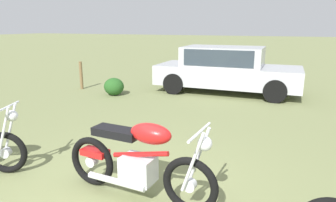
# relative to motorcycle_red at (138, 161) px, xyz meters

# --- Properties ---
(motorcycle_red) EXTENTS (2.06, 0.64, 1.02)m
(motorcycle_red) POSITION_rel_motorcycle_red_xyz_m (0.00, 0.00, 0.00)
(motorcycle_red) COLOR black
(motorcycle_red) RESTS_ON ground
(car_silver) EXTENTS (4.38, 1.88, 1.43)m
(car_silver) POSITION_rel_motorcycle_red_xyz_m (-0.29, 6.43, 0.31)
(car_silver) COLOR #B2B5BA
(car_silver) RESTS_ON ground
(fence_post_wooden) EXTENTS (0.10, 0.10, 0.91)m
(fence_post_wooden) POSITION_rel_motorcycle_red_xyz_m (-4.82, 5.14, -0.04)
(fence_post_wooden) COLOR brown
(fence_post_wooden) RESTS_ON ground
(shrub_low) EXTENTS (0.61, 0.58, 0.53)m
(shrub_low) POSITION_rel_motorcycle_red_xyz_m (-3.32, 4.75, -0.23)
(shrub_low) COLOR #23521E
(shrub_low) RESTS_ON ground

